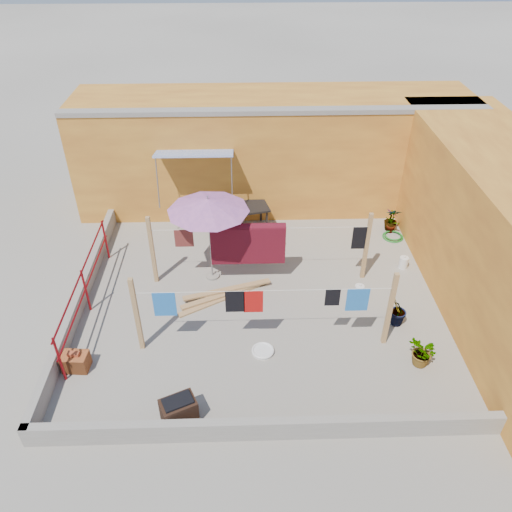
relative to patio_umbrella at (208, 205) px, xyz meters
name	(u,v)px	position (x,y,z in m)	size (l,w,h in m)	color
ground	(261,300)	(1.15, -0.92, -2.01)	(80.00, 80.00, 0.00)	#9E998E
wall_back	(272,151)	(1.65, 3.78, -0.40)	(11.00, 3.27, 3.21)	gold
wall_right	(504,239)	(6.35, -0.92, -0.41)	(2.40, 9.00, 3.20)	gold
parapet_front	(269,429)	(1.15, -4.50, -1.79)	(8.30, 0.16, 0.44)	gray
parapet_left	(81,296)	(-2.93, -0.92, -1.79)	(0.16, 7.30, 0.44)	gray
red_railing	(84,285)	(-2.70, -1.12, -1.29)	(0.05, 4.20, 1.10)	maroon
clothesline_rig	(251,251)	(0.93, -0.36, -0.99)	(5.09, 2.35, 1.80)	tan
patio_umbrella	(208,205)	(0.00, 0.00, 0.00)	(2.41, 2.41, 2.24)	gray
outdoor_table	(241,210)	(0.72, 2.16, -1.39)	(1.60, 1.06, 0.69)	black
brick_stack	(76,361)	(-2.55, -2.84, -1.82)	(0.52, 0.39, 0.43)	#9B4D23
lumber_pile	(224,294)	(0.29, -0.76, -1.94)	(2.13, 1.22, 0.14)	tan
brazier	(179,411)	(-0.41, -4.12, -1.74)	(0.72, 0.62, 0.55)	black
white_basin	(263,351)	(1.13, -2.54, -1.97)	(0.47, 0.47, 0.08)	silver
water_jug_a	(359,291)	(3.43, -0.83, -1.86)	(0.22, 0.22, 0.34)	silver
water_jug_b	(404,263)	(4.75, 0.23, -1.86)	(0.22, 0.22, 0.35)	silver
green_hose	(393,236)	(4.85, 1.59, -1.97)	(0.57, 0.57, 0.08)	#197220
plant_back_a	(263,235)	(1.28, 1.15, -1.58)	(0.77, 0.66, 0.85)	#205719
plant_back_b	(391,220)	(4.85, 1.99, -1.69)	(0.36, 0.36, 0.64)	#205719
plant_right_a	(392,220)	(4.85, 1.87, -1.62)	(0.40, 0.27, 0.77)	#205719
plant_right_b	(398,311)	(4.03, -1.81, -1.61)	(0.44, 0.35, 0.79)	#205719
plant_right_c	(423,353)	(4.24, -2.96, -1.68)	(0.58, 0.50, 0.65)	#205719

